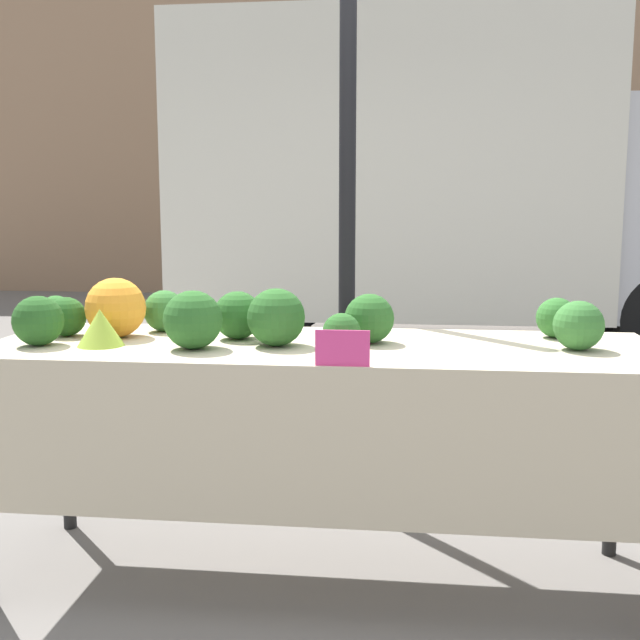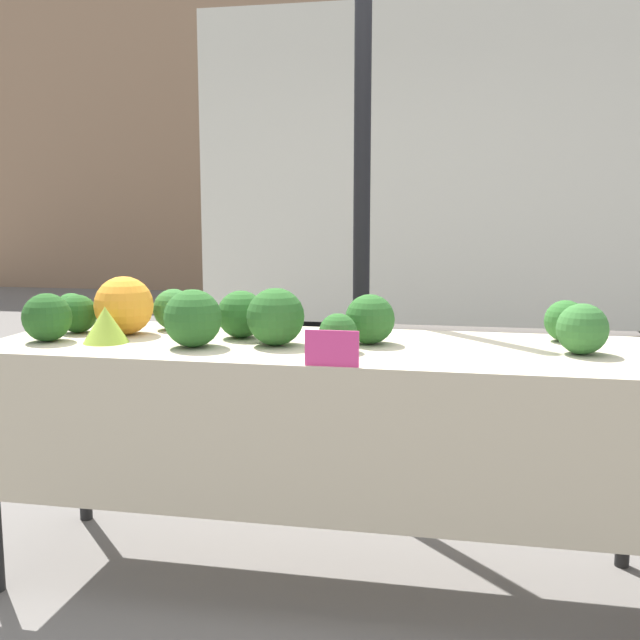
# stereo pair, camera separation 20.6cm
# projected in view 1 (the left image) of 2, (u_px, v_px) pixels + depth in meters

# --- Properties ---
(ground_plane) EXTENTS (40.00, 40.00, 0.00)m
(ground_plane) POSITION_uv_depth(u_px,v_px,m) (320.00, 577.00, 2.59)
(ground_plane) COLOR slate
(building_facade) EXTENTS (16.00, 0.60, 6.04)m
(building_facade) POSITION_uv_depth(u_px,v_px,m) (389.00, 88.00, 10.94)
(building_facade) COLOR #9E7A5B
(building_facade) RESTS_ON ground_plane
(tent_pole) EXTENTS (0.07, 0.07, 2.50)m
(tent_pole) POSITION_uv_depth(u_px,v_px,m) (347.00, 212.00, 3.11)
(tent_pole) COLOR black
(tent_pole) RESTS_ON ground_plane
(parked_truck) EXTENTS (4.71, 2.15, 2.83)m
(parked_truck) POSITION_uv_depth(u_px,v_px,m) (432.00, 182.00, 6.81)
(parked_truck) COLOR silver
(parked_truck) RESTS_ON ground_plane
(market_table) EXTENTS (2.20, 0.71, 0.82)m
(market_table) POSITION_uv_depth(u_px,v_px,m) (318.00, 380.00, 2.42)
(market_table) COLOR beige
(market_table) RESTS_ON ground_plane
(orange_cauliflower) EXTENTS (0.21, 0.21, 0.21)m
(orange_cauliflower) POSITION_uv_depth(u_px,v_px,m) (116.00, 308.00, 2.58)
(orange_cauliflower) COLOR orange
(orange_cauliflower) RESTS_ON market_table
(romanesco_head) EXTENTS (0.15, 0.15, 0.12)m
(romanesco_head) POSITION_uv_depth(u_px,v_px,m) (100.00, 328.00, 2.42)
(romanesco_head) COLOR #93B238
(romanesco_head) RESTS_ON market_table
(broccoli_head_0) EXTENTS (0.15, 0.15, 0.15)m
(broccoli_head_0) POSITION_uv_depth(u_px,v_px,m) (164.00, 311.00, 2.71)
(broccoli_head_0) COLOR #336B2D
(broccoli_head_0) RESTS_ON market_table
(broccoli_head_1) EXTENTS (0.12, 0.12, 0.12)m
(broccoli_head_1) POSITION_uv_depth(u_px,v_px,m) (342.00, 332.00, 2.33)
(broccoli_head_1) COLOR #285B23
(broccoli_head_1) RESTS_ON market_table
(broccoli_head_2) EXTENTS (0.16, 0.16, 0.16)m
(broccoli_head_2) POSITION_uv_depth(u_px,v_px,m) (38.00, 321.00, 2.43)
(broccoli_head_2) COLOR #23511E
(broccoli_head_2) RESTS_ON market_table
(broccoli_head_3) EXTENTS (0.19, 0.19, 0.19)m
(broccoli_head_3) POSITION_uv_depth(u_px,v_px,m) (193.00, 320.00, 2.37)
(broccoli_head_3) COLOR #285B23
(broccoli_head_3) RESTS_ON market_table
(broccoli_head_4) EXTENTS (0.16, 0.16, 0.16)m
(broccoli_head_4) POSITION_uv_depth(u_px,v_px,m) (579.00, 325.00, 2.35)
(broccoli_head_4) COLOR #336B2D
(broccoli_head_4) RESTS_ON market_table
(broccoli_head_5) EXTENTS (0.19, 0.19, 0.19)m
(broccoli_head_5) POSITION_uv_depth(u_px,v_px,m) (276.00, 317.00, 2.42)
(broccoli_head_5) COLOR #285B23
(broccoli_head_5) RESTS_ON market_table
(broccoli_head_6) EXTENTS (0.16, 0.16, 0.16)m
(broccoli_head_6) POSITION_uv_depth(u_px,v_px,m) (369.00, 319.00, 2.47)
(broccoli_head_6) COLOR #285B23
(broccoli_head_6) RESTS_ON market_table
(broccoli_head_7) EXTENTS (0.14, 0.14, 0.14)m
(broccoli_head_7) POSITION_uv_depth(u_px,v_px,m) (66.00, 317.00, 2.61)
(broccoli_head_7) COLOR #23511E
(broccoli_head_7) RESTS_ON market_table
(broccoli_head_8) EXTENTS (0.13, 0.13, 0.13)m
(broccoli_head_8) POSITION_uv_depth(u_px,v_px,m) (56.00, 312.00, 2.76)
(broccoli_head_8) COLOR #2D6628
(broccoli_head_8) RESTS_ON market_table
(broccoli_head_9) EXTENTS (0.14, 0.14, 0.14)m
(broccoli_head_9) POSITION_uv_depth(u_px,v_px,m) (557.00, 318.00, 2.58)
(broccoli_head_9) COLOR #2D6628
(broccoli_head_9) RESTS_ON market_table
(broccoli_head_10) EXTENTS (0.16, 0.16, 0.16)m
(broccoli_head_10) POSITION_uv_depth(u_px,v_px,m) (238.00, 315.00, 2.55)
(broccoli_head_10) COLOR #285B23
(broccoli_head_10) RESTS_ON market_table
(price_sign) EXTENTS (0.15, 0.01, 0.10)m
(price_sign) POSITION_uv_depth(u_px,v_px,m) (342.00, 348.00, 2.11)
(price_sign) COLOR #E53D84
(price_sign) RESTS_ON market_table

